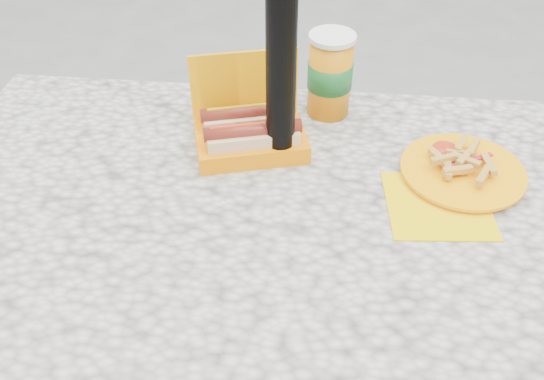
# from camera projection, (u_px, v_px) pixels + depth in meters

# --- Properties ---
(picnic_table) EXTENTS (1.20, 0.80, 0.75)m
(picnic_table) POSITION_uv_depth(u_px,v_px,m) (271.00, 264.00, 1.04)
(picnic_table) COLOR beige
(picnic_table) RESTS_ON ground
(hotdog_box) EXTENTS (0.22, 0.18, 0.16)m
(hotdog_box) POSITION_uv_depth(u_px,v_px,m) (250.00, 131.00, 1.09)
(hotdog_box) COLOR #FFA200
(hotdog_box) RESTS_ON picnic_table
(fries_plate) EXTENTS (0.25, 0.28, 0.04)m
(fries_plate) POSITION_uv_depth(u_px,v_px,m) (460.00, 172.00, 1.04)
(fries_plate) COLOR #F5CE00
(fries_plate) RESTS_ON picnic_table
(soda_cup) EXTENTS (0.09, 0.09, 0.16)m
(soda_cup) POSITION_uv_depth(u_px,v_px,m) (330.00, 75.00, 1.15)
(soda_cup) COLOR orange
(soda_cup) RESTS_ON picnic_table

